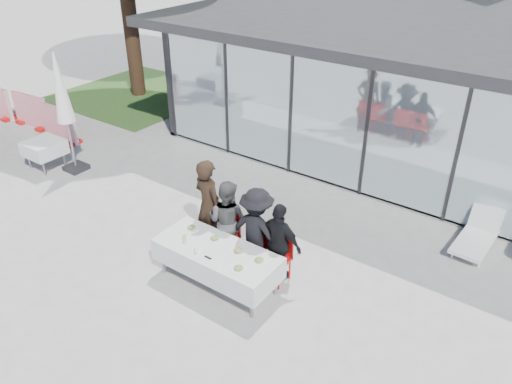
# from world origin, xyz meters

# --- Properties ---
(ground) EXTENTS (90.00, 90.00, 0.00)m
(ground) POSITION_xyz_m (0.00, 0.00, 0.00)
(ground) COLOR #A4A19C
(ground) RESTS_ON ground
(pavilion) EXTENTS (14.80, 8.80, 3.44)m
(pavilion) POSITION_xyz_m (2.00, 8.16, 2.15)
(pavilion) COLOR gray
(pavilion) RESTS_ON ground
(dining_table) EXTENTS (2.26, 0.96, 0.75)m
(dining_table) POSITION_xyz_m (0.32, -0.31, 0.54)
(dining_table) COLOR silver
(dining_table) RESTS_ON ground
(diner_a) EXTENTS (0.83, 0.83, 1.92)m
(diner_a) POSITION_xyz_m (-0.48, 0.43, 0.96)
(diner_a) COLOR black
(diner_a) RESTS_ON ground
(diner_chair_a) EXTENTS (0.44, 0.44, 0.97)m
(diner_chair_a) POSITION_xyz_m (-0.48, 0.44, 0.54)
(diner_chair_a) COLOR #B9100C
(diner_chair_a) RESTS_ON ground
(diner_b) EXTENTS (0.92, 0.92, 1.61)m
(diner_b) POSITION_xyz_m (-0.04, 0.43, 0.81)
(diner_b) COLOR #535353
(diner_b) RESTS_ON ground
(diner_chair_b) EXTENTS (0.44, 0.44, 0.97)m
(diner_chair_b) POSITION_xyz_m (-0.04, 0.44, 0.54)
(diner_chair_b) COLOR #B9100C
(diner_chair_b) RESTS_ON ground
(diner_c) EXTENTS (1.10, 1.10, 1.67)m
(diner_c) POSITION_xyz_m (0.64, 0.43, 0.84)
(diner_c) COLOR black
(diner_c) RESTS_ON ground
(diner_chair_c) EXTENTS (0.44, 0.44, 0.97)m
(diner_chair_c) POSITION_xyz_m (0.64, 0.44, 0.54)
(diner_chair_c) COLOR #B9100C
(diner_chair_c) RESTS_ON ground
(diner_d) EXTENTS (0.95, 0.95, 1.54)m
(diner_d) POSITION_xyz_m (1.12, 0.43, 0.77)
(diner_d) COLOR black
(diner_d) RESTS_ON ground
(diner_chair_d) EXTENTS (0.44, 0.44, 0.97)m
(diner_chair_d) POSITION_xyz_m (1.12, 0.44, 0.54)
(diner_chair_d) COLOR #B9100C
(diner_chair_d) RESTS_ON ground
(plate_a) EXTENTS (0.27, 0.27, 0.07)m
(plate_a) POSITION_xyz_m (-0.44, -0.11, 0.77)
(plate_a) COLOR silver
(plate_a) RESTS_ON dining_table
(plate_b) EXTENTS (0.27, 0.27, 0.07)m
(plate_b) POSITION_xyz_m (0.12, -0.13, 0.77)
(plate_b) COLOR silver
(plate_b) RESTS_ON dining_table
(plate_c) EXTENTS (0.27, 0.27, 0.07)m
(plate_c) POSITION_xyz_m (0.68, -0.18, 0.77)
(plate_c) COLOR silver
(plate_c) RESTS_ON dining_table
(plate_d) EXTENTS (0.27, 0.27, 0.07)m
(plate_d) POSITION_xyz_m (1.12, -0.18, 0.77)
(plate_d) COLOR silver
(plate_d) RESTS_ON dining_table
(plate_extra) EXTENTS (0.27, 0.27, 0.07)m
(plate_extra) POSITION_xyz_m (0.97, -0.54, 0.77)
(plate_extra) COLOR silver
(plate_extra) RESTS_ON dining_table
(juice_bottle) EXTENTS (0.06, 0.06, 0.13)m
(juice_bottle) POSITION_xyz_m (-0.28, -0.47, 0.82)
(juice_bottle) COLOR #99BF4F
(juice_bottle) RESTS_ON dining_table
(drinking_glasses) EXTENTS (0.07, 0.07, 0.10)m
(drinking_glasses) POSITION_xyz_m (0.10, -0.59, 0.80)
(drinking_glasses) COLOR silver
(drinking_glasses) RESTS_ON dining_table
(folded_eyeglasses) EXTENTS (0.14, 0.03, 0.01)m
(folded_eyeglasses) POSITION_xyz_m (0.36, -0.60, 0.76)
(folded_eyeglasses) COLOR black
(folded_eyeglasses) RESTS_ON dining_table
(spare_table_left) EXTENTS (0.86, 0.86, 0.74)m
(spare_table_left) POSITION_xyz_m (-6.11, 0.65, 0.55)
(spare_table_left) COLOR silver
(spare_table_left) RESTS_ON ground
(market_umbrella) EXTENTS (0.50, 0.50, 3.00)m
(market_umbrella) POSITION_xyz_m (-5.43, 0.99, 1.97)
(market_umbrella) COLOR black
(market_umbrella) RESTS_ON ground
(lounger) EXTENTS (0.66, 1.36, 0.72)m
(lounger) POSITION_xyz_m (3.78, 3.56, 0.26)
(lounger) COLOR white
(lounger) RESTS_ON ground
(grass_patch) EXTENTS (5.00, 5.00, 0.02)m
(grass_patch) POSITION_xyz_m (-8.50, 6.00, 0.01)
(grass_patch) COLOR #385926
(grass_patch) RESTS_ON ground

